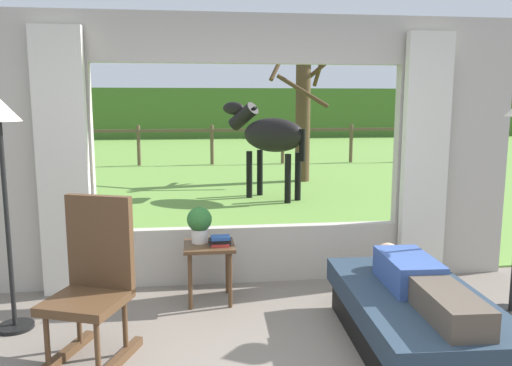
% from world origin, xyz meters
% --- Properties ---
extents(back_wall_with_window, '(5.20, 0.12, 2.55)m').
position_xyz_m(back_wall_with_window, '(0.00, 2.26, 1.25)').
color(back_wall_with_window, '#ADA599').
rests_on(back_wall_with_window, ground_plane).
extents(curtain_panel_left, '(0.44, 0.10, 2.40)m').
position_xyz_m(curtain_panel_left, '(-1.69, 2.12, 1.20)').
color(curtain_panel_left, beige).
rests_on(curtain_panel_left, ground_plane).
extents(curtain_panel_right, '(0.44, 0.10, 2.40)m').
position_xyz_m(curtain_panel_right, '(1.69, 2.12, 1.20)').
color(curtain_panel_right, beige).
rests_on(curtain_panel_right, ground_plane).
extents(outdoor_pasture_lawn, '(36.00, 21.68, 0.02)m').
position_xyz_m(outdoor_pasture_lawn, '(0.00, 13.16, 0.01)').
color(outdoor_pasture_lawn, olive).
rests_on(outdoor_pasture_lawn, ground_plane).
extents(distant_hill_ridge, '(36.00, 2.00, 2.40)m').
position_xyz_m(distant_hill_ridge, '(0.00, 23.00, 1.20)').
color(distant_hill_ridge, '#446A29').
rests_on(distant_hill_ridge, ground_plane).
extents(recliner_sofa, '(0.97, 1.74, 0.42)m').
position_xyz_m(recliner_sofa, '(1.00, 0.70, 0.22)').
color(recliner_sofa, black).
rests_on(recliner_sofa, ground_plane).
extents(reclining_person, '(0.37, 1.43, 0.22)m').
position_xyz_m(reclining_person, '(1.00, 0.65, 0.52)').
color(reclining_person, '#334C8C').
rests_on(reclining_person, recliner_sofa).
extents(rocking_chair, '(0.67, 0.80, 1.12)m').
position_xyz_m(rocking_chair, '(-1.23, 0.86, 0.55)').
color(rocking_chair, '#4C331E').
rests_on(rocking_chair, ground_plane).
extents(side_table, '(0.44, 0.44, 0.52)m').
position_xyz_m(side_table, '(-0.42, 1.78, 0.43)').
color(side_table, '#4C331E').
rests_on(side_table, ground_plane).
extents(potted_plant, '(0.22, 0.22, 0.32)m').
position_xyz_m(potted_plant, '(-0.50, 1.84, 0.70)').
color(potted_plant, silver).
rests_on(potted_plant, side_table).
extents(book_stack, '(0.20, 0.16, 0.09)m').
position_xyz_m(book_stack, '(-0.32, 1.72, 0.56)').
color(book_stack, '#B22D28').
rests_on(book_stack, side_table).
extents(floor_lamp_left, '(0.32, 0.32, 1.79)m').
position_xyz_m(floor_lamp_left, '(-1.95, 1.40, 1.44)').
color(floor_lamp_left, black).
rests_on(floor_lamp_left, ground_plane).
extents(horse, '(1.54, 1.52, 1.73)m').
position_xyz_m(horse, '(0.83, 6.45, 1.16)').
color(horse, black).
rests_on(horse, outdoor_pasture_lawn).
extents(pasture_tree, '(1.37, 1.36, 3.33)m').
position_xyz_m(pasture_tree, '(1.86, 8.43, 1.47)').
color(pasture_tree, '#4C3823').
rests_on(pasture_tree, outdoor_pasture_lawn).
extents(pasture_fence_line, '(16.10, 0.10, 1.10)m').
position_xyz_m(pasture_fence_line, '(0.00, 11.69, 0.74)').
color(pasture_fence_line, brown).
rests_on(pasture_fence_line, outdoor_pasture_lawn).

